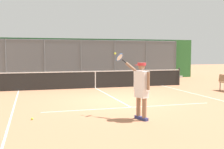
{
  "coord_description": "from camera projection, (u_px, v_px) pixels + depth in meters",
  "views": [
    {
      "loc": [
        3.49,
        10.96,
        1.98
      ],
      "look_at": [
        0.14,
        -0.53,
        1.05
      ],
      "focal_mm": 45.26,
      "sensor_mm": 36.0,
      "label": 1
    }
  ],
  "objects": [
    {
      "name": "tennis_player",
      "position": [
        141.0,
        86.0,
        8.29
      ],
      "size": [
        0.78,
        1.27,
        1.99
      ],
      "rotation": [
        0.0,
        0.0,
        -1.26
      ],
      "color": "navy",
      "rests_on": "ground"
    },
    {
      "name": "ground_plane",
      "position": [
        119.0,
        101.0,
        11.62
      ],
      "size": [
        60.0,
        60.0,
        0.0
      ],
      "primitive_type": "plane",
      "color": "#B27551"
    },
    {
      "name": "tennis_ball_near_net",
      "position": [
        32.0,
        119.0,
        8.32
      ],
      "size": [
        0.07,
        0.07,
        0.07
      ],
      "primitive_type": "sphere",
      "color": "#CCDB33",
      "rests_on": "ground"
    },
    {
      "name": "court_line_markings",
      "position": [
        134.0,
        109.0,
        9.97
      ],
      "size": [
        8.23,
        10.63,
        0.01
      ],
      "color": "white",
      "rests_on": "ground"
    },
    {
      "name": "tennis_net",
      "position": [
        95.0,
        79.0,
        15.76
      ],
      "size": [
        10.58,
        0.09,
        1.07
      ],
      "color": "#2D2D2D",
      "rests_on": "ground"
    },
    {
      "name": "fence_backdrop",
      "position": [
        79.0,
        59.0,
        20.76
      ],
      "size": [
        18.15,
        1.37,
        2.99
      ],
      "color": "#565B60",
      "rests_on": "ground"
    }
  ]
}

